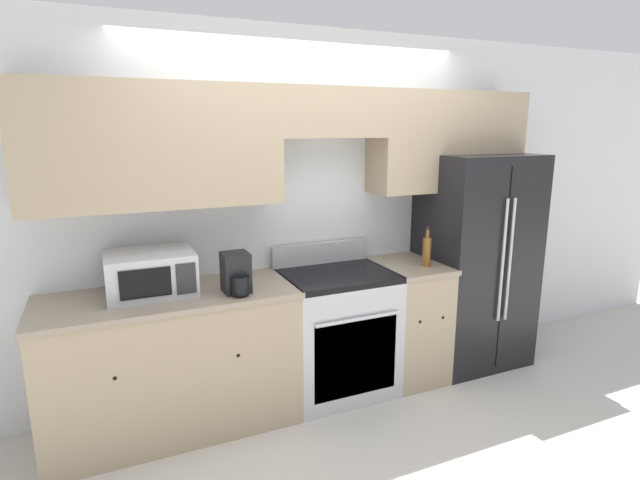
{
  "coord_description": "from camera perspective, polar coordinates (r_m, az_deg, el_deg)",
  "views": [
    {
      "loc": [
        -1.35,
        -2.75,
        1.92
      ],
      "look_at": [
        -0.0,
        0.31,
        1.16
      ],
      "focal_mm": 28.0,
      "sensor_mm": 36.0,
      "label": 1
    }
  ],
  "objects": [
    {
      "name": "lower_cabinets_left",
      "position": [
        3.4,
        -16.44,
        -13.21
      ],
      "size": [
        1.56,
        0.64,
        0.91
      ],
      "color": "tan",
      "rests_on": "ground_plane"
    },
    {
      "name": "electric_kettle",
      "position": [
        3.15,
        -9.53,
        -3.89
      ],
      "size": [
        0.16,
        0.24,
        0.25
      ],
      "color": "black",
      "rests_on": "lower_cabinets_left"
    },
    {
      "name": "refrigerator",
      "position": [
        4.27,
        16.91,
        -2.16
      ],
      "size": [
        0.83,
        0.75,
        1.71
      ],
      "color": "black",
      "rests_on": "ground_plane"
    },
    {
      "name": "ground_plane",
      "position": [
        3.61,
        2.11,
        -19.27
      ],
      "size": [
        12.0,
        12.0,
        0.0
      ],
      "primitive_type": "plane",
      "color": "beige"
    },
    {
      "name": "lower_cabinets_right",
      "position": [
        3.98,
        9.9,
        -8.94
      ],
      "size": [
        0.47,
        0.64,
        0.91
      ],
      "color": "tan",
      "rests_on": "ground_plane"
    },
    {
      "name": "microwave",
      "position": [
        3.24,
        -18.81,
        -3.58
      ],
      "size": [
        0.52,
        0.42,
        0.26
      ],
      "color": "#B7B7BC",
      "rests_on": "lower_cabinets_left"
    },
    {
      "name": "wall_back",
      "position": [
        3.62,
        -1.87,
        6.23
      ],
      "size": [
        8.0,
        0.39,
        2.6
      ],
      "color": "silver",
      "rests_on": "ground_plane"
    },
    {
      "name": "bottle",
      "position": [
        3.76,
        12.1,
        -1.19
      ],
      "size": [
        0.06,
        0.06,
        0.3
      ],
      "color": "brown",
      "rests_on": "lower_cabinets_right"
    },
    {
      "name": "oven_range",
      "position": [
        3.7,
        1.9,
        -10.43
      ],
      "size": [
        0.77,
        0.65,
        1.07
      ],
      "color": "#B7B7BC",
      "rests_on": "ground_plane"
    }
  ]
}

